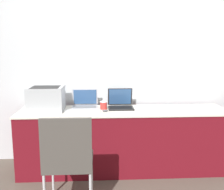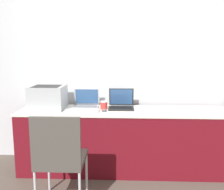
{
  "view_description": "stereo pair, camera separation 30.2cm",
  "coord_description": "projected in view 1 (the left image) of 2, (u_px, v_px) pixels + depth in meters",
  "views": [
    {
      "loc": [
        -0.31,
        -2.78,
        1.48
      ],
      "look_at": [
        -0.14,
        0.31,
        0.94
      ],
      "focal_mm": 42.0,
      "sensor_mm": 36.0,
      "label": 1
    },
    {
      "loc": [
        -0.01,
        -2.78,
        1.48
      ],
      "look_at": [
        -0.14,
        0.31,
        0.94
      ],
      "focal_mm": 42.0,
      "sensor_mm": 36.0,
      "label": 2
    }
  ],
  "objects": [
    {
      "name": "laptop_left",
      "position": [
        85.0,
        104.0,
        3.27
      ],
      "size": [
        0.32,
        0.26,
        0.23
      ],
      "color": "#B7B7BC",
      "rests_on": "table"
    },
    {
      "name": "coffee_cup",
      "position": [
        104.0,
        105.0,
        3.19
      ],
      "size": [
        0.09,
        0.09,
        0.1
      ],
      "color": "red",
      "rests_on": "table"
    },
    {
      "name": "ground_plane",
      "position": [
        126.0,
        180.0,
        3.0
      ],
      "size": [
        14.0,
        14.0,
        0.0
      ],
      "primitive_type": "plane",
      "color": "brown"
    },
    {
      "name": "wall_back",
      "position": [
        121.0,
        63.0,
        3.45
      ],
      "size": [
        8.0,
        0.05,
        2.6
      ],
      "color": "silver",
      "rests_on": "ground_plane"
    },
    {
      "name": "printer",
      "position": [
        46.0,
        98.0,
        3.11
      ],
      "size": [
        0.41,
        0.39,
        0.29
      ],
      "color": "#B2B7BC",
      "rests_on": "table"
    },
    {
      "name": "laptop_right",
      "position": [
        121.0,
        104.0,
        3.25
      ],
      "size": [
        0.31,
        0.28,
        0.24
      ],
      "color": "black",
      "rests_on": "table"
    },
    {
      "name": "mouse",
      "position": [
        105.0,
        111.0,
        3.06
      ],
      "size": [
        0.07,
        0.04,
        0.03
      ],
      "color": "#4C4C51",
      "rests_on": "table"
    },
    {
      "name": "external_keyboard",
      "position": [
        83.0,
        112.0,
        3.03
      ],
      "size": [
        0.4,
        0.17,
        0.02
      ],
      "color": "silver",
      "rests_on": "table"
    },
    {
      "name": "table",
      "position": [
        124.0,
        140.0,
        3.22
      ],
      "size": [
        2.52,
        0.59,
        0.76
      ],
      "color": "maroon",
      "rests_on": "ground_plane"
    },
    {
      "name": "chair",
      "position": [
        68.0,
        157.0,
        2.34
      ],
      "size": [
        0.43,
        0.46,
        0.92
      ],
      "color": "#4C4742",
      "rests_on": "ground_plane"
    }
  ]
}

